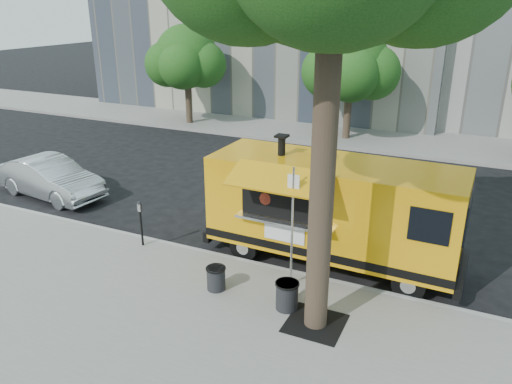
% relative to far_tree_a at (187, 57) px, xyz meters
% --- Properties ---
extents(ground, '(120.00, 120.00, 0.00)m').
position_rel_far_tree_a_xyz_m(ground, '(10.00, -12.30, -3.78)').
color(ground, black).
rests_on(ground, ground).
extents(sidewalk, '(60.00, 6.00, 0.15)m').
position_rel_far_tree_a_xyz_m(sidewalk, '(10.00, -16.30, -3.70)').
color(sidewalk, gray).
rests_on(sidewalk, ground).
extents(curb, '(60.00, 0.14, 0.16)m').
position_rel_far_tree_a_xyz_m(curb, '(10.00, -13.23, -3.70)').
color(curb, '#999993').
rests_on(curb, ground).
extents(far_sidewalk, '(60.00, 5.00, 0.15)m').
position_rel_far_tree_a_xyz_m(far_sidewalk, '(10.00, 1.20, -3.70)').
color(far_sidewalk, gray).
rests_on(far_sidewalk, ground).
extents(tree_well, '(1.20, 1.20, 0.02)m').
position_rel_far_tree_a_xyz_m(tree_well, '(12.60, -15.10, -3.62)').
color(tree_well, black).
rests_on(tree_well, sidewalk).
extents(far_tree_a, '(3.42, 3.42, 5.36)m').
position_rel_far_tree_a_xyz_m(far_tree_a, '(0.00, 0.00, 0.00)').
color(far_tree_a, '#33261C').
rests_on(far_tree_a, far_sidewalk).
extents(far_tree_b, '(3.60, 3.60, 5.50)m').
position_rel_far_tree_a_xyz_m(far_tree_b, '(9.00, 0.40, 0.06)').
color(far_tree_b, '#33261C').
rests_on(far_tree_b, far_sidewalk).
extents(sign_post, '(0.28, 0.06, 3.00)m').
position_rel_far_tree_a_xyz_m(sign_post, '(11.55, -13.85, -1.93)').
color(sign_post, silver).
rests_on(sign_post, sidewalk).
extents(parking_meter, '(0.11, 0.11, 1.33)m').
position_rel_far_tree_a_xyz_m(parking_meter, '(7.00, -13.65, -2.79)').
color(parking_meter, black).
rests_on(parking_meter, sidewalk).
extents(food_truck, '(6.80, 3.18, 3.33)m').
position_rel_far_tree_a_xyz_m(food_truck, '(11.97, -12.11, -2.21)').
color(food_truck, '#F3A40C').
rests_on(food_truck, ground).
extents(sedan, '(4.46, 2.03, 1.42)m').
position_rel_far_tree_a_xyz_m(sedan, '(1.50, -11.64, -3.07)').
color(sedan, silver).
rests_on(sedan, ground).
extents(trash_bin_left, '(0.48, 0.48, 0.57)m').
position_rel_far_tree_a_xyz_m(trash_bin_left, '(10.01, -14.78, -3.32)').
color(trash_bin_left, black).
rests_on(trash_bin_left, sidewalk).
extents(trash_bin_right, '(0.54, 0.54, 0.65)m').
position_rel_far_tree_a_xyz_m(trash_bin_right, '(11.83, -14.82, -3.28)').
color(trash_bin_right, black).
rests_on(trash_bin_right, sidewalk).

